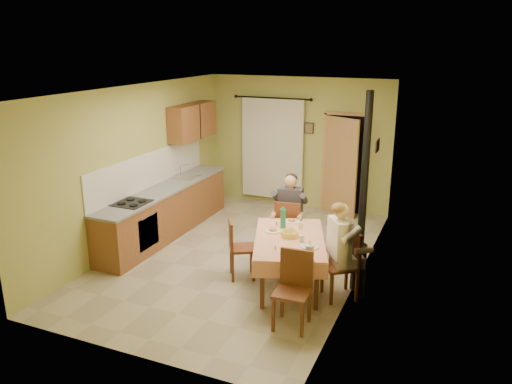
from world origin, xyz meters
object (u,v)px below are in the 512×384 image
at_px(chair_near, 292,305).
at_px(chair_right, 340,278).
at_px(chair_far, 289,239).
at_px(man_far, 290,206).
at_px(dining_table, 289,262).
at_px(stove_flue, 363,203).
at_px(chair_left, 241,260).
at_px(man_right, 342,240).

bearing_deg(chair_near, chair_right, -114.14).
distance_m(chair_far, man_far, 0.59).
relative_size(dining_table, stove_flue, 0.68).
xyz_separation_m(man_far, stove_flue, (1.17, 0.19, 0.15)).
relative_size(dining_table, chair_left, 2.04).
relative_size(dining_table, chair_far, 1.91).
xyz_separation_m(chair_near, stove_flue, (0.40, 2.29, 0.73)).
bearing_deg(man_right, man_far, 10.10).
bearing_deg(chair_right, chair_left, 53.70).
relative_size(man_far, stove_flue, 0.50).
relative_size(man_right, stove_flue, 0.50).
xyz_separation_m(chair_far, man_far, (-0.00, 0.01, 0.59)).
height_order(dining_table, chair_near, chair_near).
height_order(chair_right, man_right, man_right).
bearing_deg(dining_table, chair_near, -88.31).
bearing_deg(dining_table, stove_flue, 37.42).
bearing_deg(man_right, chair_left, 53.37).
bearing_deg(chair_near, man_far, -72.88).
height_order(chair_right, chair_left, chair_right).
xyz_separation_m(man_far, man_right, (1.14, -1.11, 0.00)).
relative_size(chair_far, chair_near, 1.00).
height_order(chair_near, chair_right, chair_right).
height_order(dining_table, chair_right, chair_right).
distance_m(dining_table, man_far, 1.22).
bearing_deg(chair_far, chair_right, -50.75).
height_order(chair_left, stove_flue, stove_flue).
relative_size(chair_left, man_right, 0.67).
distance_m(chair_near, chair_right, 1.07).
relative_size(chair_far, stove_flue, 0.35).
bearing_deg(stove_flue, chair_left, -140.90).
distance_m(chair_near, man_right, 1.21).
distance_m(chair_far, chair_near, 2.22).
bearing_deg(man_far, dining_table, -78.26).
xyz_separation_m(dining_table, chair_left, (-0.76, -0.03, -0.09)).
xyz_separation_m(chair_right, chair_left, (-1.55, 0.02, -0.00)).
bearing_deg(chair_left, man_right, 59.08).
xyz_separation_m(chair_right, man_right, (-0.01, -0.01, 0.59)).
height_order(chair_near, man_right, man_right).
bearing_deg(chair_far, man_far, 90.00).
distance_m(chair_left, man_right, 1.65).
bearing_deg(chair_left, dining_table, 62.46).
bearing_deg(chair_right, dining_table, 50.75).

